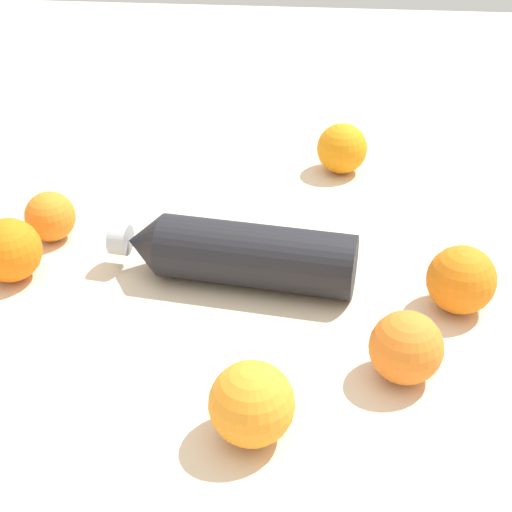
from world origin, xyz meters
TOP-DOWN VIEW (x-y plane):
  - ground_plane at (0.00, 0.00)m, footprint 2.40×2.40m
  - water_bottle at (-0.04, 0.02)m, footprint 0.29×0.11m
  - orange_0 at (0.21, -0.01)m, footprint 0.07×0.07m
  - orange_1 at (-0.28, 0.10)m, footprint 0.06×0.06m
  - orange_2 at (0.01, -0.22)m, footprint 0.08×0.08m
  - orange_3 at (0.14, -0.12)m, footprint 0.07×0.07m
  - orange_4 at (0.08, 0.32)m, footprint 0.07×0.07m
  - orange_5 at (-0.29, 0.01)m, footprint 0.07×0.07m

SIDE VIEW (x-z plane):
  - ground_plane at x=0.00m, z-range 0.00..0.00m
  - orange_1 at x=-0.28m, z-range 0.00..0.06m
  - orange_3 at x=0.14m, z-range 0.00..0.07m
  - orange_4 at x=0.08m, z-range 0.00..0.07m
  - water_bottle at x=-0.04m, z-range 0.00..0.07m
  - orange_5 at x=-0.29m, z-range 0.00..0.07m
  - orange_0 at x=0.21m, z-range 0.00..0.07m
  - orange_2 at x=0.01m, z-range 0.00..0.08m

